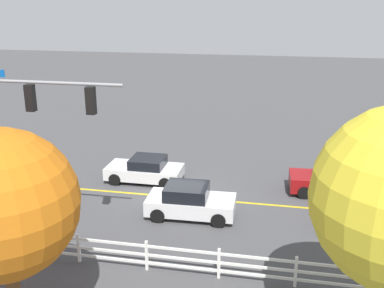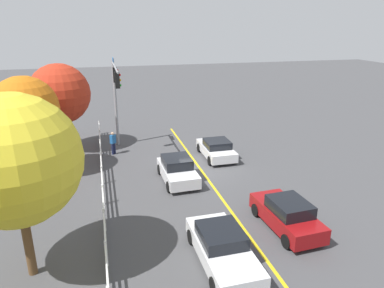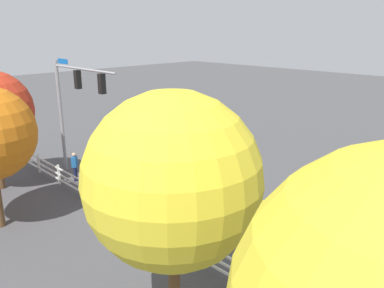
{
  "view_description": "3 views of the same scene",
  "coord_description": "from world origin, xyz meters",
  "px_view_note": "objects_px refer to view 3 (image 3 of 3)",
  "views": [
    {
      "loc": [
        -4.76,
        19.85,
        9.29
      ],
      "look_at": [
        -0.74,
        -0.23,
        2.72
      ],
      "focal_mm": 42.31,
      "sensor_mm": 36.0,
      "label": 1
    },
    {
      "loc": [
        -20.46,
        6.03,
        9.21
      ],
      "look_at": [
        0.3,
        0.57,
        1.81
      ],
      "focal_mm": 33.15,
      "sensor_mm": 36.0,
      "label": 2
    },
    {
      "loc": [
        -14.88,
        15.32,
        8.46
      ],
      "look_at": [
        -0.25,
        0.76,
        2.27
      ],
      "focal_mm": 36.19,
      "sensor_mm": 36.0,
      "label": 3
    }
  ],
  "objects_px": {
    "car_1": "(188,179)",
    "pedestrian": "(75,165)",
    "car_0": "(331,234)",
    "car_2": "(337,194)",
    "tree_0": "(173,180)",
    "car_3": "(194,153)"
  },
  "relations": [
    {
      "from": "car_2",
      "to": "car_3",
      "type": "distance_m",
      "value": 9.65
    },
    {
      "from": "car_0",
      "to": "car_3",
      "type": "relative_size",
      "value": 1.17
    },
    {
      "from": "tree_0",
      "to": "car_3",
      "type": "bearing_deg",
      "value": -47.18
    },
    {
      "from": "car_0",
      "to": "tree_0",
      "type": "height_order",
      "value": "tree_0"
    },
    {
      "from": "tree_0",
      "to": "car_0",
      "type": "bearing_deg",
      "value": -99.12
    },
    {
      "from": "car_3",
      "to": "car_1",
      "type": "bearing_deg",
      "value": 131.72
    },
    {
      "from": "car_0",
      "to": "car_3",
      "type": "bearing_deg",
      "value": 162.06
    },
    {
      "from": "car_1",
      "to": "car_3",
      "type": "xyz_separation_m",
      "value": [
        3.15,
        -3.54,
        -0.06
      ]
    },
    {
      "from": "car_1",
      "to": "pedestrian",
      "type": "xyz_separation_m",
      "value": [
        5.7,
        3.54,
        0.23
      ]
    },
    {
      "from": "pedestrian",
      "to": "car_0",
      "type": "bearing_deg",
      "value": 149.52
    },
    {
      "from": "car_1",
      "to": "pedestrian",
      "type": "height_order",
      "value": "pedestrian"
    },
    {
      "from": "car_2",
      "to": "tree_0",
      "type": "height_order",
      "value": "tree_0"
    },
    {
      "from": "pedestrian",
      "to": "tree_0",
      "type": "distance_m",
      "value": 13.63
    },
    {
      "from": "pedestrian",
      "to": "tree_0",
      "type": "bearing_deg",
      "value": 118.37
    },
    {
      "from": "car_0",
      "to": "car_1",
      "type": "distance_m",
      "value": 8.03
    },
    {
      "from": "car_2",
      "to": "pedestrian",
      "type": "height_order",
      "value": "pedestrian"
    },
    {
      "from": "car_3",
      "to": "tree_0",
      "type": "relative_size",
      "value": 0.56
    },
    {
      "from": "car_0",
      "to": "pedestrian",
      "type": "relative_size",
      "value": 2.75
    },
    {
      "from": "car_0",
      "to": "tree_0",
      "type": "xyz_separation_m",
      "value": [
        1.17,
        7.31,
        4.03
      ]
    },
    {
      "from": "car_0",
      "to": "car_1",
      "type": "height_order",
      "value": "car_1"
    },
    {
      "from": "car_0",
      "to": "car_2",
      "type": "distance_m",
      "value": 4.02
    },
    {
      "from": "tree_0",
      "to": "pedestrian",
      "type": "bearing_deg",
      "value": -16.49
    }
  ]
}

